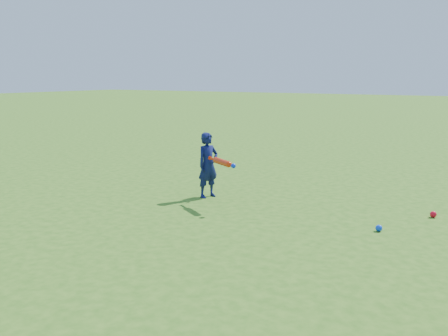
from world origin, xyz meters
name	(u,v)px	position (x,y,z in m)	size (l,w,h in m)	color
ground	(215,193)	(0.00, 0.00, 0.00)	(80.00, 80.00, 0.00)	#346A19
child	(208,165)	(0.06, -0.27, 0.47)	(0.34, 0.22, 0.94)	#10164B
ground_ball_red	(433,214)	(3.03, 0.28, 0.04)	(0.08, 0.08, 0.08)	red
ground_ball_blue	(379,228)	(2.59, -0.64, 0.04)	(0.08, 0.08, 0.08)	blue
bat_swing	(223,162)	(0.51, -0.61, 0.60)	(0.64, 0.42, 0.08)	red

